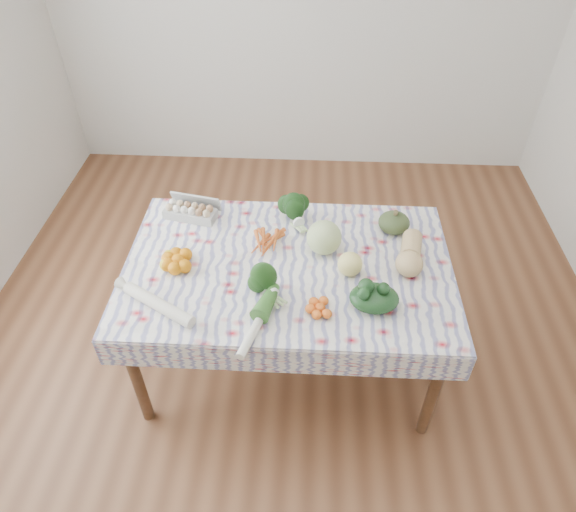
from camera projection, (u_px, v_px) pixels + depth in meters
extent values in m
plane|color=brown|center=(288.00, 356.00, 3.11)|extent=(4.50, 4.50, 0.00)
cube|color=brown|center=(288.00, 269.00, 2.62)|extent=(1.60, 1.00, 0.04)
cylinder|color=brown|center=(136.00, 378.00, 2.57)|extent=(0.06, 0.06, 0.71)
cylinder|color=brown|center=(434.00, 392.00, 2.52)|extent=(0.06, 0.06, 0.71)
cylinder|color=brown|center=(174.00, 260.00, 3.23)|extent=(0.06, 0.06, 0.71)
cylinder|color=brown|center=(411.00, 268.00, 3.17)|extent=(0.06, 0.06, 0.71)
cube|color=white|center=(288.00, 265.00, 2.60)|extent=(1.66, 1.06, 0.01)
cube|color=#B0B0AB|center=(190.00, 212.00, 2.86)|extent=(0.31, 0.17, 0.08)
cube|color=#D55F23|center=(266.00, 242.00, 2.70)|extent=(0.23, 0.22, 0.04)
ellipsoid|color=#173A13|center=(295.00, 212.00, 2.80)|extent=(0.21, 0.20, 0.15)
ellipsoid|color=#394A25|center=(394.00, 223.00, 2.76)|extent=(0.18, 0.18, 0.11)
sphere|color=#B3C981|center=(324.00, 237.00, 2.62)|extent=(0.18, 0.18, 0.18)
ellipsoid|color=tan|center=(411.00, 252.00, 2.57)|extent=(0.19, 0.31, 0.14)
cube|color=orange|center=(178.00, 261.00, 2.57)|extent=(0.25, 0.25, 0.07)
ellipsoid|color=#22501A|center=(266.00, 285.00, 2.41)|extent=(0.23, 0.23, 0.12)
cube|color=orange|center=(320.00, 307.00, 2.35)|extent=(0.18, 0.18, 0.05)
sphere|color=#EBDC76|center=(350.00, 264.00, 2.51)|extent=(0.13, 0.13, 0.12)
ellipsoid|color=black|center=(374.00, 298.00, 2.36)|extent=(0.23, 0.18, 0.10)
cylinder|color=silver|center=(159.00, 305.00, 2.35)|extent=(0.39, 0.27, 0.06)
cylinder|color=white|center=(258.00, 322.00, 2.29)|extent=(0.16, 0.40, 0.04)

